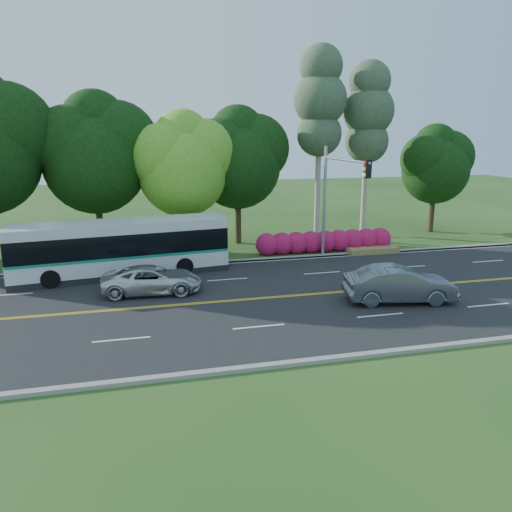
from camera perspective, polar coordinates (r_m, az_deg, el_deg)
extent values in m
plane|color=#244617|center=(24.11, -0.55, -4.97)|extent=(120.00, 120.00, 0.00)
cube|color=black|center=(24.10, -0.55, -4.95)|extent=(60.00, 14.00, 0.02)
cube|color=gray|center=(30.80, -3.62, -0.64)|extent=(60.00, 0.30, 0.15)
cube|color=gray|center=(17.71, 4.91, -12.03)|extent=(60.00, 0.30, 0.15)
cube|color=#244617|center=(32.57, -4.20, 0.12)|extent=(60.00, 4.00, 0.10)
cube|color=gold|center=(24.03, -0.51, -4.98)|extent=(57.00, 0.10, 0.00)
cube|color=gold|center=(24.17, -0.59, -4.87)|extent=(57.00, 0.10, 0.00)
cube|color=silver|center=(20.27, -15.11, -9.19)|extent=(2.20, 0.12, 0.00)
cube|color=silver|center=(20.80, 0.34, -8.06)|extent=(2.20, 0.12, 0.00)
cube|color=silver|center=(22.70, 14.02, -6.58)|extent=(2.20, 0.12, 0.00)
cube|color=silver|center=(25.65, 25.01, -5.10)|extent=(2.20, 0.12, 0.00)
cube|color=silver|center=(27.57, -26.41, -3.98)|extent=(2.20, 0.12, 0.00)
cube|color=silver|center=(26.86, -14.90, -3.41)|extent=(2.20, 0.12, 0.00)
cube|color=silver|center=(27.27, -3.27, -2.69)|extent=(2.20, 0.12, 0.00)
cube|color=silver|center=(28.74, 7.57, -1.91)|extent=(2.20, 0.12, 0.00)
cube|color=silver|center=(31.12, 17.05, -1.18)|extent=(2.20, 0.12, 0.00)
cube|color=silver|center=(34.24, 24.99, -0.54)|extent=(2.20, 0.12, 0.00)
cube|color=silver|center=(30.52, -3.52, -0.87)|extent=(57.00, 0.12, 0.00)
cube|color=silver|center=(17.99, 4.59, -11.78)|extent=(57.00, 0.12, 0.00)
sphere|color=black|center=(34.24, -26.60, 12.70)|extent=(5.76, 5.76, 5.76)
cylinder|color=#2F2014|center=(34.79, -17.40, 3.35)|extent=(0.44, 0.44, 3.60)
sphere|color=black|center=(34.32, -17.91, 10.11)|extent=(6.60, 6.60, 6.60)
sphere|color=black|center=(34.51, -15.53, 12.49)|extent=(5.28, 5.28, 5.28)
sphere|color=black|center=(34.19, -20.32, 11.85)|extent=(4.95, 4.95, 4.95)
sphere|color=black|center=(34.66, -18.01, 14.24)|extent=(4.29, 4.29, 4.29)
cylinder|color=#2F2014|center=(33.92, -8.16, 3.29)|extent=(0.44, 0.44, 3.24)
sphere|color=#5D951E|center=(33.45, -8.38, 9.44)|extent=(5.80, 5.80, 5.80)
sphere|color=#5D951E|center=(33.83, -6.26, 11.52)|extent=(4.64, 4.64, 4.64)
sphere|color=#5D951E|center=(33.09, -10.44, 11.07)|extent=(4.35, 4.35, 4.35)
sphere|color=#5D951E|center=(33.76, -8.41, 13.18)|extent=(3.77, 3.77, 3.77)
cylinder|color=#2F2014|center=(35.96, -2.05, 4.17)|extent=(0.44, 0.44, 3.42)
sphere|color=black|center=(35.51, -2.11, 10.24)|extent=(6.00, 6.00, 6.00)
sphere|color=black|center=(36.05, -0.07, 12.21)|extent=(4.80, 4.80, 4.80)
sphere|color=black|center=(35.04, -4.02, 11.88)|extent=(4.50, 4.50, 4.50)
sphere|color=black|center=(35.85, -2.11, 13.87)|extent=(3.90, 3.90, 3.90)
cylinder|color=#A99B88|center=(37.25, 7.10, 9.36)|extent=(0.40, 0.40, 9.80)
sphere|color=#344F31|center=(37.13, 7.23, 13.67)|extent=(3.23, 3.23, 3.23)
sphere|color=#344F31|center=(37.20, 7.35, 17.33)|extent=(3.80, 3.80, 3.80)
sphere|color=#344F31|center=(37.40, 7.46, 20.76)|extent=(3.04, 3.04, 3.04)
cylinder|color=#A99B88|center=(39.32, 12.34, 8.87)|extent=(0.40, 0.40, 9.10)
sphere|color=#344F31|center=(39.19, 12.54, 12.66)|extent=(3.23, 3.23, 3.23)
sphere|color=#344F31|center=(39.22, 12.72, 15.88)|extent=(3.80, 3.80, 3.80)
sphere|color=#344F31|center=(39.35, 12.89, 18.91)|extent=(3.04, 3.04, 3.04)
cylinder|color=#2F2014|center=(42.64, 19.42, 4.68)|extent=(0.44, 0.44, 3.06)
sphere|color=black|center=(42.28, 19.79, 9.16)|extent=(5.20, 5.20, 5.20)
sphere|color=black|center=(43.12, 21.00, 10.53)|extent=(4.16, 4.16, 4.16)
sphere|color=black|center=(41.49, 18.83, 10.43)|extent=(3.90, 3.90, 3.90)
sphere|color=black|center=(42.57, 19.82, 11.83)|extent=(3.38, 3.38, 3.38)
sphere|color=maroon|center=(32.27, 1.27, 1.30)|extent=(1.50, 1.50, 1.50)
sphere|color=maroon|center=(32.54, 2.97, 1.39)|extent=(1.50, 1.50, 1.50)
sphere|color=maroon|center=(32.84, 4.64, 1.48)|extent=(1.50, 1.50, 1.50)
sphere|color=maroon|center=(33.17, 6.28, 1.57)|extent=(1.50, 1.50, 1.50)
sphere|color=maroon|center=(33.52, 7.89, 1.65)|extent=(1.50, 1.50, 1.50)
sphere|color=maroon|center=(33.90, 9.46, 1.73)|extent=(1.50, 1.50, 1.50)
sphere|color=maroon|center=(34.30, 11.00, 1.80)|extent=(1.50, 1.50, 1.50)
sphere|color=maroon|center=(34.73, 12.50, 1.88)|extent=(1.50, 1.50, 1.50)
sphere|color=maroon|center=(35.18, 13.96, 1.95)|extent=(1.50, 1.50, 1.50)
cube|color=olive|center=(34.15, 13.04, 0.70)|extent=(3.50, 1.40, 0.40)
cylinder|color=#94979C|center=(32.04, 7.81, 6.08)|extent=(0.20, 0.20, 7.00)
cylinder|color=#94979C|center=(29.02, 10.20, 10.74)|extent=(0.14, 6.00, 0.14)
cube|color=black|center=(26.50, 12.65, 9.69)|extent=(0.32, 0.28, 0.95)
sphere|color=red|center=(26.41, 12.35, 10.34)|extent=(0.18, 0.18, 0.18)
sphere|color=yellow|center=(26.43, 12.31, 9.69)|extent=(0.18, 0.18, 0.18)
sphere|color=#19D833|center=(26.45, 12.28, 9.05)|extent=(0.18, 0.18, 0.18)
cube|color=silver|center=(28.85, -15.06, -0.52)|extent=(11.91, 3.94, 0.97)
cube|color=black|center=(28.61, -15.20, 1.58)|extent=(11.86, 3.97, 1.21)
cube|color=silver|center=(28.44, -15.31, 3.31)|extent=(11.91, 3.94, 0.54)
cube|color=#0D7B61|center=(28.75, -15.11, 0.30)|extent=(11.86, 3.98, 0.14)
cube|color=black|center=(28.63, -26.84, 0.75)|extent=(0.35, 2.28, 1.66)
cube|color=#19E54C|center=(28.45, -27.02, 2.58)|extent=(0.24, 1.49, 0.21)
cube|color=black|center=(29.02, -14.98, -1.77)|extent=(11.90, 3.84, 0.34)
cylinder|color=black|center=(27.70, -22.45, -2.44)|extent=(1.00, 0.39, 0.97)
cylinder|color=black|center=(29.95, -22.39, -1.25)|extent=(1.00, 0.39, 0.97)
cylinder|color=black|center=(28.32, -8.17, -1.15)|extent=(1.00, 0.39, 0.97)
cylinder|color=black|center=(30.53, -9.16, -0.08)|extent=(1.00, 0.39, 0.97)
imported|color=slate|center=(24.44, 16.10, -3.15)|extent=(5.37, 2.71, 1.69)
imported|color=silver|center=(25.37, -11.80, -2.65)|extent=(5.02, 2.58, 1.36)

